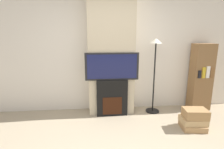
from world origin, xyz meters
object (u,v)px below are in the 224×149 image
object	(u,v)px
television	(112,66)
floor_lamp	(155,63)
box_stack	(194,119)
fireplace	(112,98)
bookshelf	(201,77)

from	to	relation	value
television	floor_lamp	xyz separation A→B (m)	(0.92, 0.09, 0.03)
television	box_stack	distance (m)	1.81
fireplace	box_stack	size ratio (longest dim) A/B	1.67
fireplace	bookshelf	world-z (taller)	bookshelf
television	box_stack	xyz separation A→B (m)	(1.42, -0.70, -0.87)
box_stack	bookshelf	xyz separation A→B (m)	(0.61, 0.87, 0.57)
television	box_stack	world-z (taller)	television
television	floor_lamp	world-z (taller)	floor_lamp
floor_lamp	fireplace	bearing A→B (deg)	-174.67
floor_lamp	bookshelf	distance (m)	1.17
floor_lamp	bookshelf	xyz separation A→B (m)	(1.11, 0.08, -0.34)
floor_lamp	box_stack	distance (m)	1.31
fireplace	television	xyz separation A→B (m)	(0.00, -0.00, 0.67)
fireplace	television	bearing A→B (deg)	-90.00
fireplace	television	distance (m)	0.67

